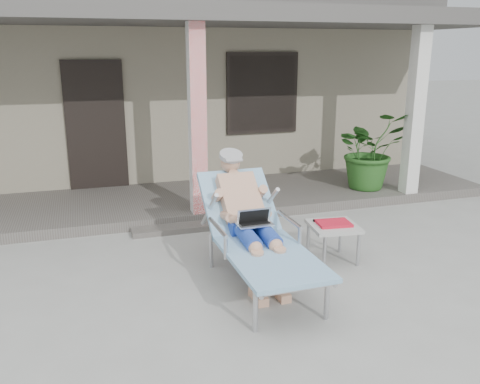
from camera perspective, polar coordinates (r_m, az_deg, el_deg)
name	(u,v)px	position (r m, az deg, el deg)	size (l,w,h in m)	color
ground	(245,285)	(5.47, 0.59, -10.36)	(60.00, 60.00, 0.00)	#9E9E99
house	(152,85)	(11.30, -9.80, 11.76)	(10.40, 5.40, 3.30)	gray
porch_deck	(188,200)	(8.16, -5.91, -0.95)	(10.00, 2.00, 0.15)	#605B56
porch_overhang	(183,22)	(7.78, -6.41, 18.45)	(10.00, 2.30, 2.85)	silver
porch_step	(204,226)	(7.11, -4.02, -3.78)	(2.00, 0.30, 0.07)	#605B56
lounger	(252,203)	(5.33, 1.41, -1.25)	(0.84, 2.15, 1.38)	#B7B7BC
side_table	(333,228)	(6.00, 10.45, -4.00)	(0.59, 0.59, 0.48)	#B0B0AB
potted_palm	(370,150)	(8.72, 14.36, 4.60)	(1.16, 1.01, 1.29)	#26591E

